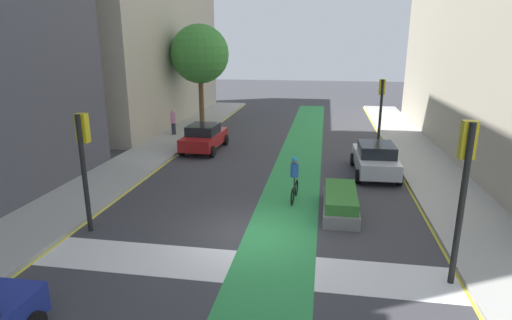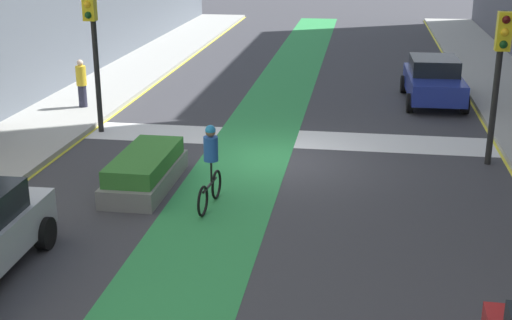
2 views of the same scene
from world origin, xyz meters
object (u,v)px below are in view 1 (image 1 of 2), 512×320
(traffic_signal_near_left, at_px, (84,150))
(car_silver_right_far, at_px, (375,159))
(traffic_signal_far_right, at_px, (381,99))
(car_red_left_far, at_px, (204,137))
(pedestrian_sidewalk_left_a, at_px, (173,122))
(street_tree_near, at_px, (200,54))
(cyclist_in_lane, at_px, (295,178))
(median_planter, at_px, (341,202))
(traffic_signal_near_right, at_px, (465,173))

(traffic_signal_near_left, xyz_separation_m, car_silver_right_far, (10.16, 7.88, -2.00))
(traffic_signal_near_left, bearing_deg, traffic_signal_far_right, 52.60)
(traffic_signal_near_left, distance_m, car_red_left_far, 11.34)
(pedestrian_sidewalk_left_a, distance_m, street_tree_near, 5.68)
(cyclist_in_lane, bearing_deg, median_planter, -27.03)
(traffic_signal_near_right, xyz_separation_m, pedestrian_sidewalk_left_a, (-13.58, 15.82, -2.01))
(pedestrian_sidewalk_left_a, bearing_deg, car_red_left_far, -46.67)
(pedestrian_sidewalk_left_a, xyz_separation_m, median_planter, (10.81, -11.58, -0.61))
(street_tree_near, xyz_separation_m, median_planter, (9.86, -15.10, -4.96))
(pedestrian_sidewalk_left_a, bearing_deg, traffic_signal_near_left, -80.53)
(car_silver_right_far, distance_m, cyclist_in_lane, 5.43)
(traffic_signal_near_left, xyz_separation_m, cyclist_in_lane, (6.60, 3.80, -1.83))
(traffic_signal_far_right, relative_size, cyclist_in_lane, 2.17)
(traffic_signal_near_left, distance_m, pedestrian_sidewalk_left_a, 14.77)
(traffic_signal_near_left, height_order, car_silver_right_far, traffic_signal_near_left)
(median_planter, bearing_deg, traffic_signal_far_right, 77.05)
(traffic_signal_near_right, bearing_deg, car_silver_right_far, 96.21)
(car_red_left_far, height_order, car_silver_right_far, same)
(street_tree_near, bearing_deg, traffic_signal_near_left, -85.36)
(traffic_signal_far_right, distance_m, cyclist_in_lane, 11.73)
(cyclist_in_lane, height_order, street_tree_near, street_tree_near)
(cyclist_in_lane, relative_size, street_tree_near, 0.25)
(traffic_signal_near_right, relative_size, street_tree_near, 0.59)
(traffic_signal_near_left, relative_size, car_silver_right_far, 0.94)
(car_red_left_far, bearing_deg, cyclist_in_lane, -51.32)
(traffic_signal_near_right, distance_m, cyclist_in_lane, 7.19)
(traffic_signal_far_right, bearing_deg, car_silver_right_far, -97.80)
(car_silver_right_far, bearing_deg, traffic_signal_near_right, -83.79)
(traffic_signal_far_right, relative_size, median_planter, 1.24)
(pedestrian_sidewalk_left_a, xyz_separation_m, street_tree_near, (0.95, 3.52, 4.35))
(car_red_left_far, relative_size, pedestrian_sidewalk_left_a, 2.50)
(traffic_signal_near_left, height_order, median_planter, traffic_signal_near_left)
(traffic_signal_far_right, relative_size, pedestrian_sidewalk_left_a, 2.37)
(car_red_left_far, height_order, median_planter, car_red_left_far)
(cyclist_in_lane, bearing_deg, traffic_signal_near_left, -150.09)
(traffic_signal_near_left, bearing_deg, traffic_signal_near_right, -6.94)
(car_silver_right_far, bearing_deg, traffic_signal_far_right, 82.20)
(median_planter, bearing_deg, car_red_left_far, 132.91)
(car_red_left_far, xyz_separation_m, median_planter, (7.68, -8.26, -0.40))
(car_silver_right_far, xyz_separation_m, cyclist_in_lane, (-3.57, -4.09, 0.17))
(car_red_left_far, bearing_deg, median_planter, -47.09)
(car_silver_right_far, height_order, street_tree_near, street_tree_near)
(traffic_signal_near_right, height_order, car_red_left_far, traffic_signal_near_right)
(cyclist_in_lane, relative_size, pedestrian_sidewalk_left_a, 1.09)
(traffic_signal_far_right, distance_m, pedestrian_sidewalk_left_a, 13.60)
(pedestrian_sidewalk_left_a, bearing_deg, median_planter, -46.97)
(car_silver_right_far, bearing_deg, street_tree_near, 139.02)
(traffic_signal_far_right, xyz_separation_m, car_silver_right_far, (-0.90, -6.59, -2.03))
(traffic_signal_near_left, bearing_deg, car_silver_right_far, 37.79)
(traffic_signal_far_right, height_order, median_planter, traffic_signal_far_right)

